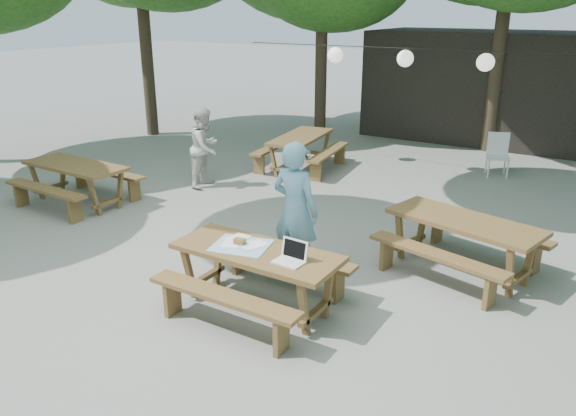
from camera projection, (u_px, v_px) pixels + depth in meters
The scene contains 12 objects.
ground at pixel (244, 282), 7.36m from camera, with size 80.00×80.00×0.00m, color slate.
pavilion at pixel (487, 86), 15.05m from camera, with size 6.00×3.00×2.80m, color black.
main_picnic_table at pixel (257, 278), 6.61m from camera, with size 2.00×1.58×0.75m.
picnic_table_nw at pixel (77, 183), 10.15m from camera, with size 2.02×1.62×0.75m.
picnic_table_ne at pixel (462, 245), 7.53m from camera, with size 2.22×1.99×0.75m.
picnic_table_far_w at pixel (301, 152), 12.34m from camera, with size 1.82×2.09×0.75m.
woman at pixel (295, 211), 7.24m from camera, with size 0.67×0.44×1.84m, color #6EA8C8.
second_person at pixel (205, 147), 11.04m from camera, with size 0.76×0.60×1.57m, color beige.
plastic_chair at pixel (497, 164), 11.90m from camera, with size 0.56×0.56×0.90m.
laptop at pixel (291, 256), 6.18m from camera, with size 0.35×0.28×0.24m.
tabletop_clutter at pixel (241, 244), 6.61m from camera, with size 0.76×0.68×0.08m.
paper_lanterns at pixel (406, 58), 11.45m from camera, with size 9.00×0.34×0.38m.
Camera 1 is at (3.95, -5.32, 3.41)m, focal length 35.00 mm.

